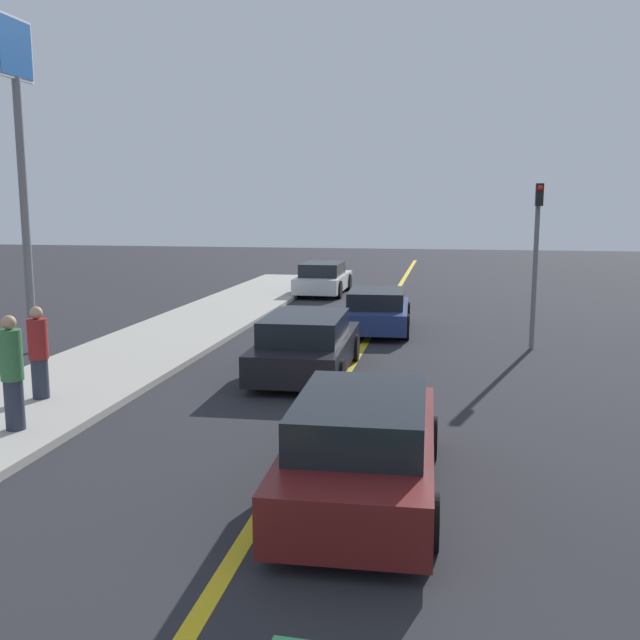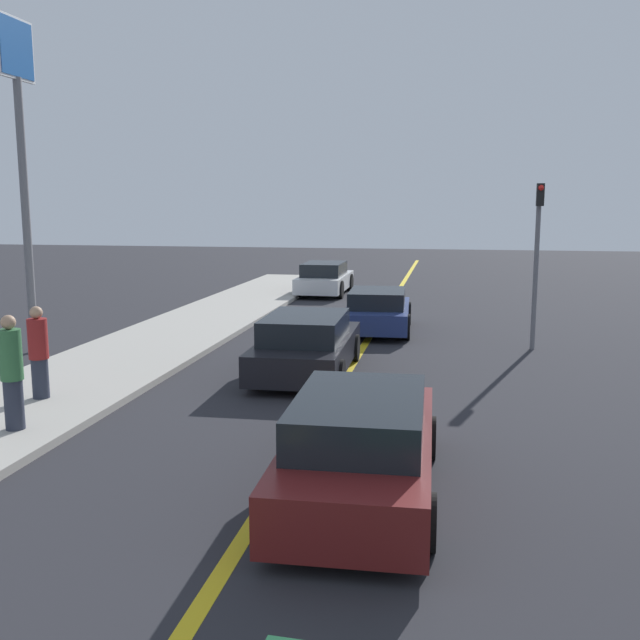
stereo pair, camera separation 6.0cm
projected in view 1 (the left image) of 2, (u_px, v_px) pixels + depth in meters
The scene contains 10 objects.
road_center_line at pixel (359, 353), 17.78m from camera, with size 0.20×60.00×0.01m.
sidewalk_left at pixel (155, 344), 18.57m from camera, with size 3.32×35.73×0.14m.
car_ahead_center at pixel (363, 446), 9.00m from camera, with size 1.98×4.58×1.35m.
car_far_distant at pixel (307, 345), 15.52m from camera, with size 2.05×4.50×1.32m.
car_parked_left_lot at pixel (377, 311), 20.67m from camera, with size 2.04×4.09×1.24m.
car_oncoming_far at pixel (323, 279), 29.30m from camera, with size 1.91×4.45×1.31m.
pedestrian_mid_group at pixel (12, 373), 11.17m from camera, with size 0.35×0.35×1.84m.
pedestrian_far_standing at pixel (39, 353), 13.00m from camera, with size 0.35×0.35×1.71m.
traffic_light at pixel (536, 249), 17.81m from camera, with size 0.18×0.40×4.17m.
roadside_sign at pixel (19, 121), 16.94m from camera, with size 0.20×1.41×8.00m.
Camera 1 is at (2.13, 0.69, 3.68)m, focal length 40.00 mm.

